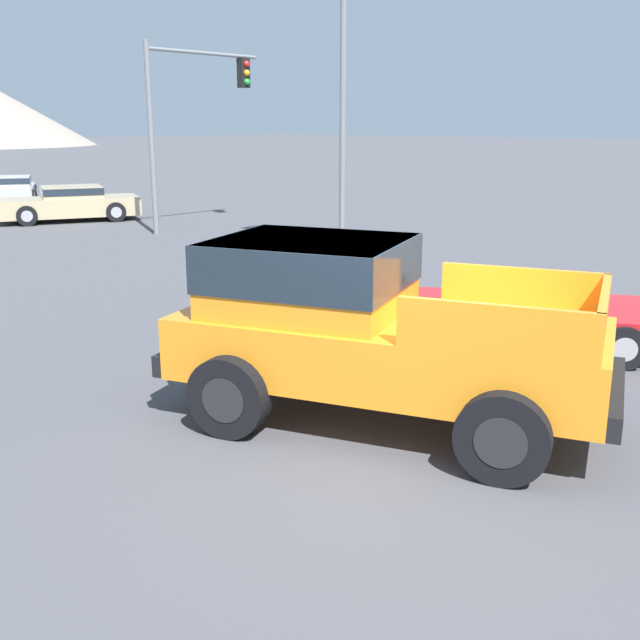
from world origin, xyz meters
TOP-DOWN VIEW (x-y plane):
  - ground_plane at (0.00, 0.00)m, footprint 320.00×320.00m
  - orange_pickup_truck at (0.05, 0.59)m, footprint 3.46×5.21m
  - red_convertible_car at (3.83, 0.59)m, footprint 3.79×4.66m
  - parked_car_silver at (8.75, 26.33)m, footprint 3.64×4.57m
  - parked_car_tan at (7.20, 19.00)m, footprint 4.89×3.59m
  - traffic_light_main at (8.81, 14.11)m, footprint 4.26×0.38m
  - street_lamp_post at (7.21, 6.91)m, footprint 0.90×0.24m

SIDE VIEW (x-z plane):
  - ground_plane at x=0.00m, z-range 0.00..0.00m
  - red_convertible_car at x=3.83m, z-range -0.11..0.93m
  - parked_car_silver at x=8.75m, z-range 0.02..1.10m
  - parked_car_tan at x=7.20m, z-range 0.02..1.19m
  - orange_pickup_truck at x=0.05m, z-range 0.12..2.12m
  - traffic_light_main at x=8.81m, z-range 1.13..6.66m
  - street_lamp_post at x=7.21m, z-range 0.80..9.94m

